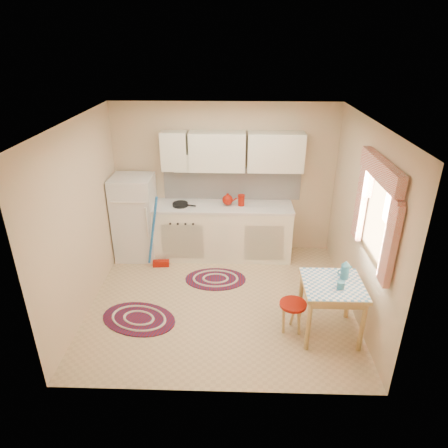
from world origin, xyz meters
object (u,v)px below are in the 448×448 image
Objects in this scene: base_cabinets at (222,232)px; stool at (292,317)px; table at (330,309)px; fridge at (135,218)px.

base_cabinets reaches higher than stool.
fridge is at bearing 146.38° from table.
table is at bearing -54.14° from base_cabinets.
base_cabinets is at bearing 116.22° from stool.
base_cabinets is at bearing 125.86° from table.
table is (1.39, -1.92, -0.08)m from base_cabinets.
table is at bearing -2.06° from stool.
base_cabinets is 3.12× the size of table.
fridge is 1.45m from base_cabinets.
fridge reaches higher than stool.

